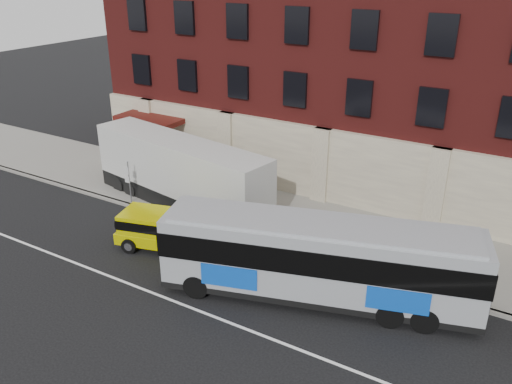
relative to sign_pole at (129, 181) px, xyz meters
The scene contains 9 objects.
ground 10.59m from the sign_pole, 35.87° to the right, with size 120.00×120.00×0.00m, color black.
sidewalk 9.07m from the sign_pole, 18.56° to the left, with size 60.00×6.00×0.15m, color gray.
kerb 8.61m from the sign_pole, ahead, with size 60.00×0.25×0.15m, color gray.
lane_line 10.31m from the sign_pole, 33.60° to the right, with size 60.00×0.12×0.01m, color white.
building 15.03m from the sign_pole, 51.75° to the left, with size 30.00×12.10×15.00m.
sign_pole is the anchor object (origin of this frame).
city_bus 12.41m from the sign_pole, 12.00° to the right, with size 12.25×5.89×3.29m.
yellow_suv 5.06m from the sign_pole, 31.40° to the right, with size 4.59×2.79×1.71m.
shipping_container 2.80m from the sign_pole, 29.08° to the left, with size 11.30×4.14×3.69m.
Camera 1 is at (10.41, -12.48, 12.21)m, focal length 37.06 mm.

